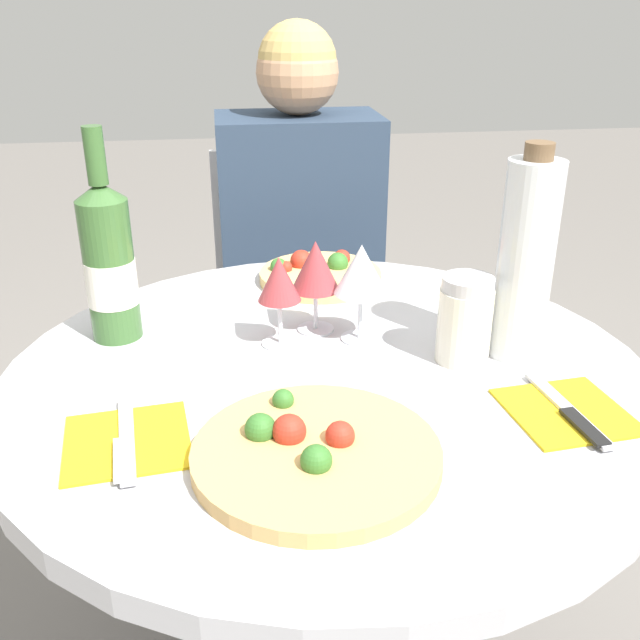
{
  "coord_description": "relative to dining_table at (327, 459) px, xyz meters",
  "views": [
    {
      "loc": [
        -0.14,
        -0.91,
        1.23
      ],
      "look_at": [
        -0.02,
        -0.05,
        0.83
      ],
      "focal_mm": 40.0,
      "sensor_mm": 36.0,
      "label": 1
    }
  ],
  "objects": [
    {
      "name": "wine_bottle",
      "position": [
        -0.32,
        0.16,
        0.28
      ],
      "size": [
        0.08,
        0.08,
        0.33
      ],
      "color": "#38602D",
      "rests_on": "dining_table"
    },
    {
      "name": "pizza_small_far",
      "position": [
        0.04,
        0.36,
        0.17
      ],
      "size": [
        0.23,
        0.23,
        0.05
      ],
      "color": "#DBB26B",
      "rests_on": "dining_table"
    },
    {
      "name": "wine_glass_front_right",
      "position": [
        0.06,
        0.09,
        0.28
      ],
      "size": [
        0.08,
        0.08,
        0.16
      ],
      "color": "silver",
      "rests_on": "dining_table"
    },
    {
      "name": "dining_table",
      "position": [
        0.0,
        0.0,
        0.0
      ],
      "size": [
        0.95,
        0.95,
        0.73
      ],
      "color": "gray",
      "rests_on": "ground_plane"
    },
    {
      "name": "place_setting_right",
      "position": [
        0.29,
        -0.17,
        0.16
      ],
      "size": [
        0.16,
        0.19,
        0.01
      ],
      "color": "gold",
      "rests_on": "dining_table"
    },
    {
      "name": "wine_glass_front_left",
      "position": [
        -0.06,
        0.09,
        0.27
      ],
      "size": [
        0.07,
        0.07,
        0.14
      ],
      "color": "silver",
      "rests_on": "dining_table"
    },
    {
      "name": "chair_behind_diner",
      "position": [
        0.04,
        0.82,
        -0.14
      ],
      "size": [
        0.42,
        0.42,
        0.87
      ],
      "rotation": [
        0.0,
        0.0,
        3.14
      ],
      "color": "silver",
      "rests_on": "ground_plane"
    },
    {
      "name": "sugar_shaker",
      "position": [
        0.2,
        0.0,
        0.23
      ],
      "size": [
        0.08,
        0.08,
        0.13
      ],
      "color": "silver",
      "rests_on": "dining_table"
    },
    {
      "name": "wine_glass_center",
      "position": [
        0.0,
        0.14,
        0.27
      ],
      "size": [
        0.08,
        0.08,
        0.15
      ],
      "color": "silver",
      "rests_on": "dining_table"
    },
    {
      "name": "pizza_large",
      "position": [
        -0.05,
        -0.22,
        0.17
      ],
      "size": [
        0.29,
        0.29,
        0.05
      ],
      "color": "tan",
      "rests_on": "dining_table"
    },
    {
      "name": "place_setting_left",
      "position": [
        -0.27,
        -0.16,
        0.16
      ],
      "size": [
        0.17,
        0.19,
        0.01
      ],
      "color": "gold",
      "rests_on": "dining_table"
    },
    {
      "name": "seated_diner",
      "position": [
        0.04,
        0.67,
        -0.04
      ],
      "size": [
        0.38,
        0.48,
        1.19
      ],
      "rotation": [
        0.0,
        0.0,
        3.14
      ],
      "color": "#28384C",
      "rests_on": "ground_plane"
    },
    {
      "name": "tall_carafe",
      "position": [
        0.29,
        0.01,
        0.31
      ],
      "size": [
        0.08,
        0.08,
        0.32
      ],
      "color": "silver",
      "rests_on": "dining_table"
    }
  ]
}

